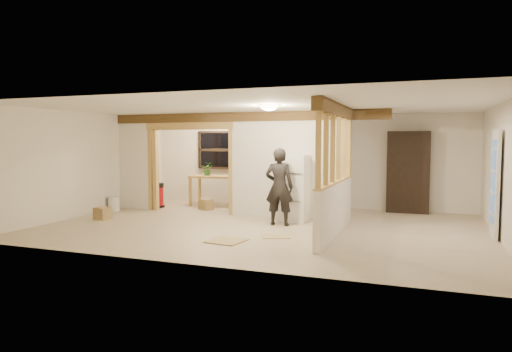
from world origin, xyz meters
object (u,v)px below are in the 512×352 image
at_px(woman, 279,187).
at_px(shop_vac, 155,195).
at_px(bookshelf, 408,172).
at_px(work_table, 214,191).
at_px(refrigerator, 294,188).

bearing_deg(woman, shop_vac, -25.10).
height_order(woman, bookshelf, bookshelf).
bearing_deg(bookshelf, woman, -131.57).
xyz_separation_m(work_table, shop_vac, (-1.35, -0.92, -0.08)).
height_order(refrigerator, bookshelf, bookshelf).
xyz_separation_m(refrigerator, woman, (-0.13, -0.66, 0.08)).
relative_size(woman, bookshelf, 0.81).
bearing_deg(work_table, woman, -45.18).
xyz_separation_m(refrigerator, shop_vac, (-4.11, 0.72, -0.41)).
distance_m(refrigerator, shop_vac, 4.19).
height_order(woman, work_table, woman).
bearing_deg(bookshelf, shop_vac, -167.45).
distance_m(work_table, shop_vac, 1.63).
bearing_deg(refrigerator, woman, -101.42).
xyz_separation_m(refrigerator, work_table, (-2.76, 1.64, -0.32)).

